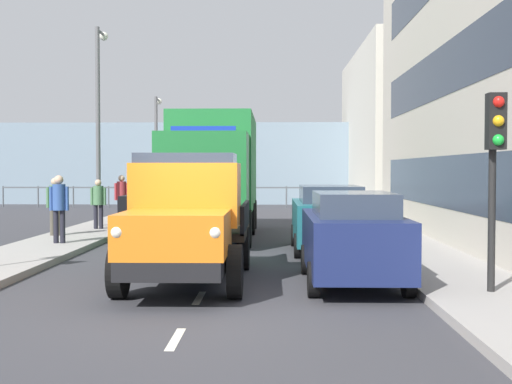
% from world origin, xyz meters
% --- Properties ---
extents(ground_plane, '(80.00, 80.00, 0.00)m').
position_xyz_m(ground_plane, '(0.00, -8.84, 0.00)').
color(ground_plane, '#38383D').
extents(sidewalk_left, '(2.18, 36.94, 0.15)m').
position_xyz_m(sidewalk_left, '(-4.73, -8.84, 0.07)').
color(sidewalk_left, '#9E9993').
rests_on(sidewalk_left, ground_plane).
extents(sidewalk_right, '(2.18, 36.94, 0.15)m').
position_xyz_m(sidewalk_right, '(4.73, -8.84, 0.07)').
color(sidewalk_right, '#9E9993').
rests_on(sidewalk_right, ground_plane).
extents(road_centreline_markings, '(0.12, 32.14, 0.01)m').
position_xyz_m(road_centreline_markings, '(0.00, -7.95, 0.00)').
color(road_centreline_markings, silver).
rests_on(road_centreline_markings, ground_plane).
extents(building_far_block, '(7.49, 14.31, 8.61)m').
position_xyz_m(building_far_block, '(-9.56, -26.65, 4.30)').
color(building_far_block, beige).
rests_on(building_far_block, ground_plane).
extents(sea_horizon, '(80.00, 0.80, 5.00)m').
position_xyz_m(sea_horizon, '(0.00, -30.31, 2.50)').
color(sea_horizon, gray).
rests_on(sea_horizon, ground_plane).
extents(seawall_railing, '(28.08, 0.08, 1.20)m').
position_xyz_m(seawall_railing, '(-0.00, -26.71, 0.92)').
color(seawall_railing, '#4C5156').
rests_on(seawall_railing, ground_plane).
extents(truck_vintage_orange, '(2.17, 5.64, 2.43)m').
position_xyz_m(truck_vintage_orange, '(0.37, -1.87, 1.18)').
color(truck_vintage_orange, black).
rests_on(truck_vintage_orange, ground_plane).
extents(lorry_cargo_green, '(2.58, 8.20, 3.87)m').
position_xyz_m(lorry_cargo_green, '(0.64, -10.46, 2.08)').
color(lorry_cargo_green, '#1E7033').
rests_on(lorry_cargo_green, ground_plane).
extents(car_navy_kerbside_near, '(1.77, 3.96, 1.72)m').
position_xyz_m(car_navy_kerbside_near, '(-2.69, -1.92, 0.89)').
color(car_navy_kerbside_near, navy).
rests_on(car_navy_kerbside_near, ground_plane).
extents(car_teal_kerbside_1, '(1.90, 4.04, 1.72)m').
position_xyz_m(car_teal_kerbside_1, '(-2.69, -6.84, 0.90)').
color(car_teal_kerbside_1, '#1E6670').
rests_on(car_teal_kerbside_1, ground_plane).
extents(car_black_oppositeside_0, '(1.89, 4.22, 1.72)m').
position_xyz_m(car_black_oppositeside_0, '(2.69, -12.28, 0.90)').
color(car_black_oppositeside_0, black).
rests_on(car_black_oppositeside_0, ground_plane).
extents(pedestrian_strolling, '(0.53, 0.34, 1.83)m').
position_xyz_m(pedestrian_strolling, '(4.53, -7.37, 1.23)').
color(pedestrian_strolling, black).
rests_on(pedestrian_strolling, sidewalk_right).
extents(pedestrian_in_dark_coat, '(0.53, 0.34, 1.73)m').
position_xyz_m(pedestrian_in_dark_coat, '(5.31, -9.42, 1.17)').
color(pedestrian_in_dark_coat, '#4C473D').
rests_on(pedestrian_in_dark_coat, sidewalk_right).
extents(pedestrian_couple_a, '(0.53, 0.34, 1.65)m').
position_xyz_m(pedestrian_couple_a, '(4.61, -11.69, 1.12)').
color(pedestrian_couple_a, black).
rests_on(pedestrian_couple_a, sidewalk_right).
extents(pedestrian_by_lamp, '(0.53, 0.34, 1.78)m').
position_xyz_m(pedestrian_by_lamp, '(4.32, -13.86, 1.20)').
color(pedestrian_by_lamp, black).
rests_on(pedestrian_by_lamp, sidewalk_right).
extents(pedestrian_near_railing, '(0.53, 0.34, 1.82)m').
position_xyz_m(pedestrian_near_railing, '(4.10, -16.22, 1.23)').
color(pedestrian_near_railing, black).
rests_on(pedestrian_near_railing, sidewalk_right).
extents(traffic_light_near, '(0.28, 0.41, 3.20)m').
position_xyz_m(traffic_light_near, '(-4.77, -0.42, 2.47)').
color(traffic_light_near, black).
rests_on(traffic_light_near, sidewalk_left).
extents(lamp_post_promenade, '(0.32, 1.14, 6.99)m').
position_xyz_m(lamp_post_promenade, '(4.92, -13.08, 4.27)').
color(lamp_post_promenade, '#59595B').
rests_on(lamp_post_promenade, sidewalk_right).
extents(lamp_post_far, '(0.32, 1.14, 5.64)m').
position_xyz_m(lamp_post_far, '(4.62, -23.02, 3.57)').
color(lamp_post_far, '#59595B').
rests_on(lamp_post_far, sidewalk_right).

